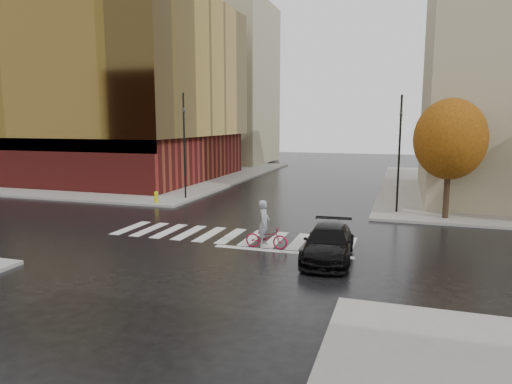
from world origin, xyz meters
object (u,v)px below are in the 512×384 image
traffic_light_ne (399,147)px  sedan (328,243)px  traffic_light_nw (184,139)px  cyclist (266,232)px  fire_hydrant (156,196)px

traffic_light_ne → sedan: bearing=55.4°
sedan → traffic_light_nw: 16.28m
sedan → traffic_light_nw: traffic_light_nw is taller
sedan → traffic_light_ne: size_ratio=0.67×
sedan → traffic_light_ne: traffic_light_ne is taller
cyclist → traffic_light_ne: (5.24, 9.37, 3.24)m
sedan → cyclist: (-2.83, 0.80, 0.05)m
cyclist → fire_hydrant: bearing=51.2°
traffic_light_ne → fire_hydrant: bearing=-14.9°
traffic_light_nw → traffic_light_ne: traffic_light_nw is taller
cyclist → fire_hydrant: 12.44m
cyclist → traffic_light_nw: 13.79m
sedan → traffic_light_nw: bearing=133.9°
traffic_light_ne → fire_hydrant: (-15.02, -1.68, -3.39)m
cyclist → traffic_light_nw: traffic_light_nw is taller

